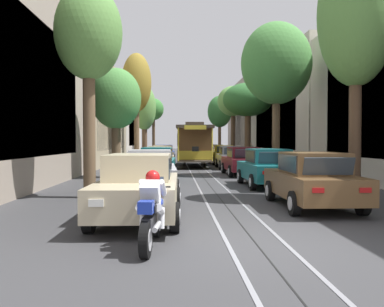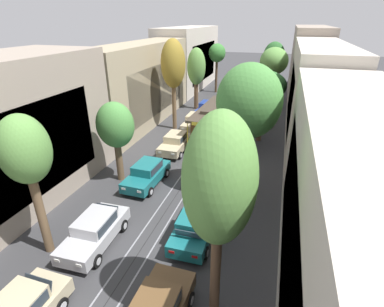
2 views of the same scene
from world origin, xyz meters
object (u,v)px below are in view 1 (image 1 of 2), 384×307
object	(u,v)px
parked_car_beige_fifth_left	(163,155)
street_tree_kerb_right_mid	(248,101)
cable_car_trolley	(194,144)
parked_car_beige_near_left	(139,187)
motorcycle_with_rider	(152,211)
parked_car_yellow_fifth_right	(222,155)
parked_car_silver_second_left	(150,171)
parked_car_brown_near_right	(312,180)
parked_car_teal_mid_left	(157,162)
parked_car_navy_far_right	(209,151)
parked_car_maroon_mid_right	(243,161)
street_tree_kerb_left_fourth	(144,110)
street_tree_kerb_right_second	(276,64)
parked_car_beige_fourth_left	(160,158)
parked_car_brown_sixth_right	(214,153)
pedestrian_on_left_pavement	(251,152)
parked_car_blue_sixth_left	(164,153)
street_tree_kerb_left_mid	(137,84)
parked_car_teal_second_right	(267,168)
street_tree_kerb_left_second	(116,100)
street_tree_kerb_right_far	(220,112)
street_tree_kerb_right_fourth	(233,102)
street_tree_kerb_right_near	(356,16)
street_tree_kerb_left_far	(154,110)
street_tree_kerb_left_near	(89,37)

from	to	relation	value
parked_car_beige_fifth_left	street_tree_kerb_right_mid	world-z (taller)	street_tree_kerb_right_mid
cable_car_trolley	street_tree_kerb_right_mid	bearing A→B (deg)	4.41
parked_car_beige_near_left	motorcycle_with_rider	world-z (taller)	parked_car_beige_near_left
parked_car_yellow_fifth_right	parked_car_silver_second_left	bearing A→B (deg)	-104.51
parked_car_brown_near_right	parked_car_teal_mid_left	bearing A→B (deg)	116.51
parked_car_teal_mid_left	parked_car_navy_far_right	world-z (taller)	same
parked_car_silver_second_left	parked_car_maroon_mid_right	xyz separation A→B (m)	(4.68, 7.60, 0.00)
parked_car_brown_near_right	parked_car_maroon_mid_right	world-z (taller)	same
parked_car_navy_far_right	street_tree_kerb_left_fourth	distance (m)	8.94
parked_car_brown_near_right	street_tree_kerb_right_second	distance (m)	11.95
parked_car_beige_fourth_left	parked_car_beige_fifth_left	distance (m)	5.88
parked_car_beige_fifth_left	parked_car_brown_sixth_right	xyz separation A→B (m)	(4.78, 6.29, 0.00)
parked_car_beige_fourth_left	pedestrian_on_left_pavement	distance (m)	11.73
parked_car_brown_sixth_right	street_tree_kerb_right_second	distance (m)	18.01
parked_car_beige_fourth_left	cable_car_trolley	distance (m)	5.12
street_tree_kerb_right_second	pedestrian_on_left_pavement	world-z (taller)	street_tree_kerb_right_second
parked_car_maroon_mid_right	cable_car_trolley	size ratio (longest dim) A/B	0.48
parked_car_beige_fifth_left	parked_car_teal_mid_left	bearing A→B (deg)	-89.86
parked_car_teal_mid_left	parked_car_brown_near_right	size ratio (longest dim) A/B	1.01
parked_car_blue_sixth_left	street_tree_kerb_left_mid	size ratio (longest dim) A/B	0.49
parked_car_teal_second_right	pedestrian_on_left_pavement	world-z (taller)	pedestrian_on_left_pavement
parked_car_brown_near_right	street_tree_kerb_left_fourth	bearing A→B (deg)	103.44
parked_car_brown_sixth_right	street_tree_kerb_left_mid	size ratio (longest dim) A/B	0.49
street_tree_kerb_left_second	street_tree_kerb_right_far	distance (m)	30.57
street_tree_kerb_right_mid	street_tree_kerb_right_fourth	distance (m)	9.92
street_tree_kerb_right_near	motorcycle_with_rider	bearing A→B (deg)	-138.06
street_tree_kerb_right_mid	street_tree_kerb_right_fourth	size ratio (longest dim) A/B	0.86
parked_car_teal_second_right	motorcycle_with_rider	size ratio (longest dim) A/B	2.20
pedestrian_on_left_pavement	parked_car_brown_near_right	bearing A→B (deg)	-96.74
parked_car_teal_second_right	street_tree_kerb_left_fourth	distance (m)	24.91
parked_car_maroon_mid_right	street_tree_kerb_left_far	world-z (taller)	street_tree_kerb_left_far
street_tree_kerb_left_near	street_tree_kerb_left_far	bearing A→B (deg)	89.61
parked_car_beige_fourth_left	parked_car_brown_near_right	bearing A→B (deg)	-72.61
parked_car_silver_second_left	street_tree_kerb_left_second	bearing A→B (deg)	108.76
street_tree_kerb_left_near	cable_car_trolley	world-z (taller)	street_tree_kerb_left_near
street_tree_kerb_right_far	parked_car_brown_sixth_right	bearing A→B (deg)	-98.97
street_tree_kerb_left_second	pedestrian_on_left_pavement	size ratio (longest dim) A/B	3.30
street_tree_kerb_left_fourth	pedestrian_on_left_pavement	bearing A→B (deg)	-25.03
parked_car_maroon_mid_right	parked_car_beige_fourth_left	bearing A→B (deg)	136.42
parked_car_teal_mid_left	parked_car_beige_fourth_left	world-z (taller)	same
parked_car_maroon_mid_right	street_tree_kerb_left_mid	xyz separation A→B (m)	(-6.83, 10.02, 5.66)
street_tree_kerb_left_near	street_tree_kerb_right_near	distance (m)	8.71
parked_car_beige_near_left	cable_car_trolley	size ratio (longest dim) A/B	0.48
street_tree_kerb_left_far	street_tree_kerb_right_fourth	distance (m)	12.07
street_tree_kerb_left_mid	street_tree_kerb_right_mid	bearing A→B (deg)	-4.97
parked_car_silver_second_left	parked_car_yellow_fifth_right	world-z (taller)	same
parked_car_brown_near_right	street_tree_kerb_left_fourth	size ratio (longest dim) A/B	0.59
motorcycle_with_rider	street_tree_kerb_right_second	bearing A→B (deg)	68.00
parked_car_yellow_fifth_right	street_tree_kerb_left_fourth	world-z (taller)	street_tree_kerb_left_fourth
parked_car_blue_sixth_left	cable_car_trolley	distance (m)	7.11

